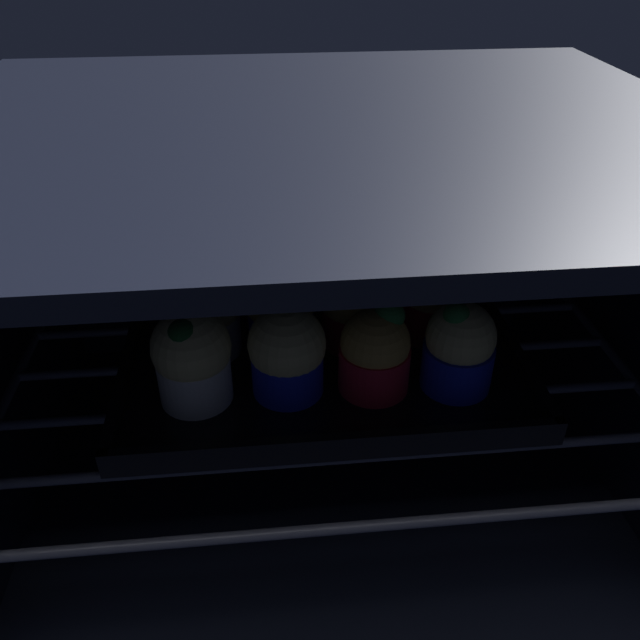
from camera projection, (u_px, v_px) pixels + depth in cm
name	position (u px, v px, depth cm)	size (l,w,h in cm)	color
oven_cavity	(316.00, 303.00, 60.65)	(59.00, 47.00, 37.00)	black
oven_rack	(321.00, 359.00, 59.01)	(54.80, 42.00, 0.80)	#444756
baking_tray	(320.00, 346.00, 58.86)	(34.57, 27.67, 2.20)	black
muffin_row0_col0	(192.00, 357.00, 49.82)	(6.22, 6.22, 8.09)	silver
muffin_row0_col1	(287.00, 352.00, 50.85)	(6.23, 6.23, 8.21)	#1928B7
muffin_row0_col2	(375.00, 352.00, 51.31)	(5.81, 5.81, 7.94)	red
muffin_row0_col3	(459.00, 348.00, 51.44)	(5.81, 5.81, 8.15)	#1928B7
muffin_row1_col0	(206.00, 317.00, 55.68)	(5.95, 5.95, 7.26)	silver
muffin_row1_col1	(281.00, 310.00, 55.87)	(6.10, 6.10, 7.85)	#1928B7
muffin_row1_col2	(355.00, 304.00, 56.45)	(6.31, 6.31, 8.55)	red
muffin_row1_col3	(433.00, 300.00, 57.70)	(5.81, 5.81, 7.65)	red
muffin_row2_col0	(203.00, 272.00, 61.38)	(5.81, 5.81, 8.49)	#1928B7
muffin_row2_col1	(275.00, 272.00, 61.85)	(6.09, 6.09, 8.11)	#1928B7
muffin_row2_col2	(347.00, 264.00, 62.52)	(6.11, 6.11, 8.03)	#1928B7
muffin_row2_col3	(414.00, 265.00, 63.20)	(6.02, 6.02, 7.51)	red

